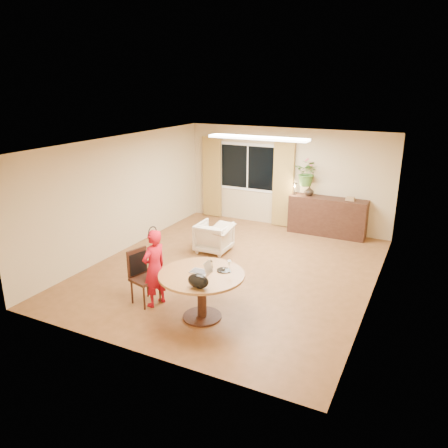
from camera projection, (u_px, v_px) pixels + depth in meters
name	position (u px, v px, depth m)	size (l,w,h in m)	color
floor	(233.00, 269.00, 9.05)	(6.50, 6.50, 0.00)	brown
ceiling	(234.00, 143.00, 8.24)	(6.50, 6.50, 0.00)	white
wall_back	(286.00, 178.00, 11.41)	(5.50, 5.50, 0.00)	tan
wall_left	(123.00, 194.00, 9.81)	(6.50, 6.50, 0.00)	tan
wall_right	(378.00, 229.00, 7.48)	(6.50, 6.50, 0.00)	tan
window	(248.00, 167.00, 11.80)	(1.70, 0.03, 1.30)	white
curtain_left	(212.00, 177.00, 12.29)	(0.55, 0.08, 2.25)	olive
curtain_right	(283.00, 184.00, 11.40)	(0.55, 0.08, 2.25)	olive
ceiling_panel	(258.00, 138.00, 9.27)	(2.20, 0.35, 0.05)	white
dining_table	(202.00, 283.00, 7.01)	(1.39, 1.39, 0.79)	brown
dining_chair	(145.00, 278.00, 7.53)	(0.46, 0.42, 0.97)	black
child	(154.00, 268.00, 7.42)	(0.33, 0.50, 1.37)	#B60E23
laptop	(200.00, 266.00, 6.98)	(0.32, 0.22, 0.22)	#B7B7BC
tumbler	(211.00, 264.00, 7.19)	(0.07, 0.07, 0.11)	white
wine_glass	(229.00, 266.00, 6.98)	(0.07, 0.07, 0.20)	white
pot_lid	(224.00, 270.00, 7.06)	(0.22, 0.22, 0.04)	white
handbag	(198.00, 281.00, 6.44)	(0.34, 0.20, 0.23)	black
armchair	(214.00, 237.00, 9.92)	(0.72, 0.74, 0.68)	beige
throw	(222.00, 225.00, 9.63)	(0.45, 0.55, 0.03)	beige
sideboard	(327.00, 216.00, 10.96)	(1.92, 0.47, 0.96)	black
vase	(309.00, 191.00, 10.98)	(0.24, 0.24, 0.25)	black
bouquet	(307.00, 173.00, 10.87)	(0.59, 0.51, 0.66)	#336827
book_stack	(350.00, 199.00, 10.57)	(0.21, 0.16, 0.09)	#96734C
desk_lamp	(295.00, 189.00, 11.08)	(0.13, 0.13, 0.32)	black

